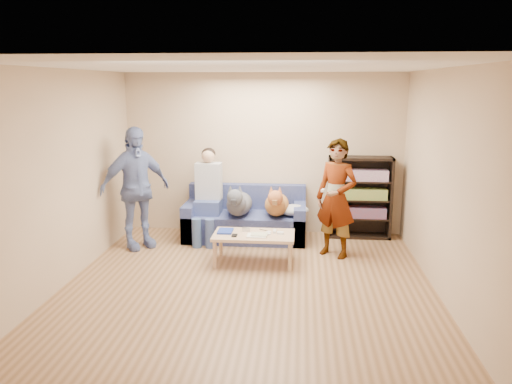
# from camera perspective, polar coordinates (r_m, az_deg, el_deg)

# --- Properties ---
(ground) EXTENTS (5.00, 5.00, 0.00)m
(ground) POSITION_cam_1_polar(r_m,az_deg,el_deg) (6.07, -1.06, -11.24)
(ground) COLOR brown
(ground) RESTS_ON ground
(ceiling) EXTENTS (5.00, 5.00, 0.00)m
(ceiling) POSITION_cam_1_polar(r_m,az_deg,el_deg) (5.57, -1.17, 14.12)
(ceiling) COLOR white
(ceiling) RESTS_ON ground
(wall_back) EXTENTS (4.50, 0.00, 4.50)m
(wall_back) POSITION_cam_1_polar(r_m,az_deg,el_deg) (8.13, 0.84, 4.36)
(wall_back) COLOR tan
(wall_back) RESTS_ON ground
(wall_front) EXTENTS (4.50, 0.00, 4.50)m
(wall_front) POSITION_cam_1_polar(r_m,az_deg,el_deg) (3.29, -5.96, -7.73)
(wall_front) COLOR tan
(wall_front) RESTS_ON ground
(wall_left) EXTENTS (0.00, 5.00, 5.00)m
(wall_left) POSITION_cam_1_polar(r_m,az_deg,el_deg) (6.33, -21.81, 1.19)
(wall_left) COLOR tan
(wall_left) RESTS_ON ground
(wall_right) EXTENTS (0.00, 5.00, 5.00)m
(wall_right) POSITION_cam_1_polar(r_m,az_deg,el_deg) (5.87, 21.27, 0.43)
(wall_right) COLOR tan
(wall_right) RESTS_ON ground
(blanket) EXTENTS (0.47, 0.39, 0.16)m
(blanket) POSITION_cam_1_polar(r_m,az_deg,el_deg) (7.73, 4.35, -2.07)
(blanket) COLOR #AAA9AE
(blanket) RESTS_ON sofa
(person_standing_right) EXTENTS (0.73, 0.67, 1.68)m
(person_standing_right) POSITION_cam_1_polar(r_m,az_deg,el_deg) (7.10, 9.17, -0.74)
(person_standing_right) COLOR gray
(person_standing_right) RESTS_ON ground
(person_standing_left) EXTENTS (1.09, 1.05, 1.82)m
(person_standing_left) POSITION_cam_1_polar(r_m,az_deg,el_deg) (7.58, -13.63, 0.43)
(person_standing_left) COLOR #7C8CC7
(person_standing_left) RESTS_ON ground
(held_controller) EXTENTS (0.06, 0.12, 0.03)m
(held_controller) POSITION_cam_1_polar(r_m,az_deg,el_deg) (6.86, 7.65, 0.19)
(held_controller) COLOR silver
(held_controller) RESTS_ON person_standing_right
(notebook_blue) EXTENTS (0.20, 0.26, 0.03)m
(notebook_blue) POSITION_cam_1_polar(r_m,az_deg,el_deg) (6.91, -3.53, -4.48)
(notebook_blue) COLOR #1B3297
(notebook_blue) RESTS_ON coffee_table
(papers) EXTENTS (0.26, 0.20, 0.02)m
(papers) POSITION_cam_1_polar(r_m,az_deg,el_deg) (6.71, 0.09, -5.00)
(papers) COLOR silver
(papers) RESTS_ON coffee_table
(magazine) EXTENTS (0.22, 0.17, 0.01)m
(magazine) POSITION_cam_1_polar(r_m,az_deg,el_deg) (6.72, 0.36, -4.85)
(magazine) COLOR #C0BD99
(magazine) RESTS_ON coffee_table
(camera_silver) EXTENTS (0.11, 0.06, 0.05)m
(camera_silver) POSITION_cam_1_polar(r_m,az_deg,el_deg) (6.93, -1.15, -4.28)
(camera_silver) COLOR #AFAFB4
(camera_silver) RESTS_ON coffee_table
(controller_a) EXTENTS (0.04, 0.13, 0.03)m
(controller_a) POSITION_cam_1_polar(r_m,az_deg,el_deg) (6.88, 2.16, -4.50)
(controller_a) COLOR silver
(controller_a) RESTS_ON coffee_table
(controller_b) EXTENTS (0.09, 0.06, 0.03)m
(controller_b) POSITION_cam_1_polar(r_m,az_deg,el_deg) (6.80, 2.79, -4.70)
(controller_b) COLOR white
(controller_b) RESTS_ON coffee_table
(headphone_cup_a) EXTENTS (0.07, 0.07, 0.02)m
(headphone_cup_a) POSITION_cam_1_polar(r_m,az_deg,el_deg) (6.78, 1.42, -4.81)
(headphone_cup_a) COLOR white
(headphone_cup_a) RESTS_ON coffee_table
(headphone_cup_b) EXTENTS (0.07, 0.07, 0.02)m
(headphone_cup_b) POSITION_cam_1_polar(r_m,az_deg,el_deg) (6.85, 1.47, -4.62)
(headphone_cup_b) COLOR white
(headphone_cup_b) RESTS_ON coffee_table
(pen_orange) EXTENTS (0.13, 0.06, 0.01)m
(pen_orange) POSITION_cam_1_polar(r_m,az_deg,el_deg) (6.66, -0.56, -5.16)
(pen_orange) COLOR #C24E1B
(pen_orange) RESTS_ON coffee_table
(pen_black) EXTENTS (0.13, 0.08, 0.01)m
(pen_black) POSITION_cam_1_polar(r_m,az_deg,el_deg) (6.97, 0.87, -4.36)
(pen_black) COLOR black
(pen_black) RESTS_ON coffee_table
(wallet) EXTENTS (0.07, 0.12, 0.02)m
(wallet) POSITION_cam_1_polar(r_m,az_deg,el_deg) (6.72, -2.48, -4.98)
(wallet) COLOR black
(wallet) RESTS_ON coffee_table
(sofa) EXTENTS (1.90, 0.85, 0.82)m
(sofa) POSITION_cam_1_polar(r_m,az_deg,el_deg) (7.97, -1.20, -3.30)
(sofa) COLOR #515B93
(sofa) RESTS_ON ground
(person_seated) EXTENTS (0.40, 0.73, 1.47)m
(person_seated) POSITION_cam_1_polar(r_m,az_deg,el_deg) (7.81, -5.53, 0.05)
(person_seated) COLOR #425091
(person_seated) RESTS_ON sofa
(dog_gray) EXTENTS (0.39, 1.24, 0.57)m
(dog_gray) POSITION_cam_1_polar(r_m,az_deg,el_deg) (7.66, -2.02, -1.27)
(dog_gray) COLOR #51535C
(dog_gray) RESTS_ON sofa
(dog_tan) EXTENTS (0.37, 1.15, 0.54)m
(dog_tan) POSITION_cam_1_polar(r_m,az_deg,el_deg) (7.66, 2.36, -1.34)
(dog_tan) COLOR #B16536
(dog_tan) RESTS_ON sofa
(coffee_table) EXTENTS (1.10, 0.60, 0.42)m
(coffee_table) POSITION_cam_1_polar(r_m,az_deg,el_deg) (6.83, -0.25, -5.17)
(coffee_table) COLOR #D7B284
(coffee_table) RESTS_ON ground
(bookshelf) EXTENTS (1.00, 0.34, 1.30)m
(bookshelf) POSITION_cam_1_polar(r_m,az_deg,el_deg) (8.10, 11.73, -0.39)
(bookshelf) COLOR black
(bookshelf) RESTS_ON ground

